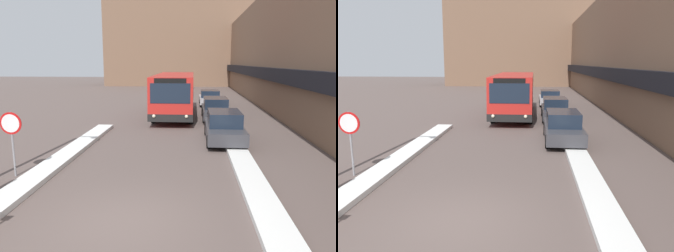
% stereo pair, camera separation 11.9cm
% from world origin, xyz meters
% --- Properties ---
extents(ground_plane, '(160.00, 160.00, 0.00)m').
position_xyz_m(ground_plane, '(0.00, 0.00, 0.00)').
color(ground_plane, brown).
extents(building_row_right, '(5.50, 60.00, 9.74)m').
position_xyz_m(building_row_right, '(9.97, 24.00, 4.85)').
color(building_row_right, brown).
rests_on(building_row_right, ground_plane).
extents(building_backdrop_far, '(26.00, 8.00, 13.75)m').
position_xyz_m(building_backdrop_far, '(0.00, 49.95, 6.88)').
color(building_backdrop_far, brown).
rests_on(building_backdrop_far, ground_plane).
extents(snow_bank_left, '(0.90, 16.43, 0.18)m').
position_xyz_m(snow_bank_left, '(-3.60, 3.50, 0.09)').
color(snow_bank_left, silver).
rests_on(snow_bank_left, ground_plane).
extents(snow_bank_right, '(0.90, 16.86, 0.17)m').
position_xyz_m(snow_bank_right, '(3.60, 4.01, 0.08)').
color(snow_bank_right, silver).
rests_on(snow_bank_right, ground_plane).
extents(city_bus, '(2.71, 10.45, 3.03)m').
position_xyz_m(city_bus, '(0.31, 16.65, 1.65)').
color(city_bus, red).
rests_on(city_bus, ground_plane).
extents(parked_car_front, '(1.82, 4.46, 1.51)m').
position_xyz_m(parked_car_front, '(3.20, 8.73, 0.75)').
color(parked_car_front, '#38383D').
rests_on(parked_car_front, ground_plane).
extents(parked_car_middle, '(1.82, 4.72, 1.49)m').
position_xyz_m(parked_car_middle, '(3.20, 15.22, 0.74)').
color(parked_car_middle, '#38383D').
rests_on(parked_car_middle, ground_plane).
extents(parked_car_back, '(1.92, 4.50, 1.36)m').
position_xyz_m(parked_car_back, '(3.20, 23.05, 0.69)').
color(parked_car_back, '#B7B7BC').
rests_on(parked_car_back, ground_plane).
extents(stop_sign, '(0.76, 0.08, 2.25)m').
position_xyz_m(stop_sign, '(-4.48, 2.98, 1.63)').
color(stop_sign, gray).
rests_on(stop_sign, ground_plane).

